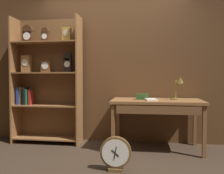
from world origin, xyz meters
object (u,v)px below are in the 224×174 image
toolbox_small (142,97)px  round_clock_large (116,154)px  desk_lamp (178,87)px  open_repair_manual (151,100)px  workbench (157,105)px  bookshelf (46,79)px

toolbox_small → round_clock_large: toolbox_small is taller
desk_lamp → open_repair_manual: desk_lamp is taller
desk_lamp → open_repair_manual: 0.50m
workbench → round_clock_large: (-0.52, -0.89, -0.47)m
workbench → round_clock_large: workbench is taller
bookshelf → toolbox_small: bearing=-5.7°
workbench → toolbox_small: 0.25m
bookshelf → toolbox_small: size_ratio=11.77×
open_repair_manual → toolbox_small: bearing=125.0°
open_repair_manual → round_clock_large: bearing=-128.7°
desk_lamp → toolbox_small: bearing=-172.8°
workbench → desk_lamp: desk_lamp is taller
workbench → round_clock_large: size_ratio=3.31×
bookshelf → open_repair_manual: 1.81m
desk_lamp → workbench: bearing=-163.8°
round_clock_large → desk_lamp: bearing=49.5°
toolbox_small → round_clock_large: size_ratio=0.44×
desk_lamp → round_clock_large: desk_lamp is taller
bookshelf → toolbox_small: (1.63, -0.16, -0.28)m
desk_lamp → open_repair_manual: bearing=-155.0°
desk_lamp → open_repair_manual: (-0.42, -0.20, -0.18)m
bookshelf → desk_lamp: bearing=-2.4°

